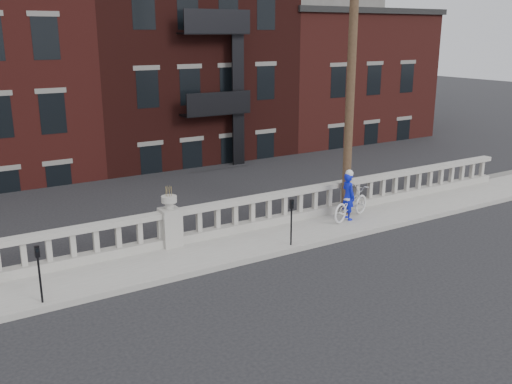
% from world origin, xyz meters
% --- Properties ---
extents(ground, '(120.00, 120.00, 0.00)m').
position_xyz_m(ground, '(0.00, 0.00, 0.00)').
color(ground, black).
rests_on(ground, ground).
extents(sidewalk, '(32.00, 2.20, 0.15)m').
position_xyz_m(sidewalk, '(0.00, 3.00, 0.07)').
color(sidewalk, gray).
rests_on(sidewalk, ground).
extents(balustrade, '(28.00, 0.34, 1.03)m').
position_xyz_m(balustrade, '(0.00, 3.95, 0.64)').
color(balustrade, gray).
rests_on(balustrade, sidewalk).
extents(planter_pedestal, '(0.55, 0.55, 1.76)m').
position_xyz_m(planter_pedestal, '(0.00, 3.95, 0.83)').
color(planter_pedestal, gray).
rests_on(planter_pedestal, sidewalk).
extents(lower_level, '(80.00, 44.00, 20.80)m').
position_xyz_m(lower_level, '(0.56, 23.04, 2.63)').
color(lower_level, '#605E59').
rests_on(lower_level, ground).
extents(utility_pole, '(1.60, 0.28, 10.00)m').
position_xyz_m(utility_pole, '(6.20, 3.60, 5.24)').
color(utility_pole, '#422D1E').
rests_on(utility_pole, sidewalk).
extents(parking_meter_b, '(0.10, 0.09, 1.36)m').
position_xyz_m(parking_meter_b, '(-3.93, 2.15, 1.00)').
color(parking_meter_b, black).
rests_on(parking_meter_b, sidewalk).
extents(parking_meter_c, '(0.10, 0.09, 1.36)m').
position_xyz_m(parking_meter_c, '(2.95, 2.15, 1.00)').
color(parking_meter_c, black).
rests_on(parking_meter_c, sidewalk).
extents(bicycle, '(2.06, 1.27, 1.02)m').
position_xyz_m(bicycle, '(6.01, 3.12, 0.66)').
color(bicycle, silver).
rests_on(bicycle, sidewalk).
extents(cyclist, '(0.43, 0.60, 1.55)m').
position_xyz_m(cyclist, '(5.88, 3.11, 0.93)').
color(cyclist, '#0D19C4').
rests_on(cyclist, sidewalk).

